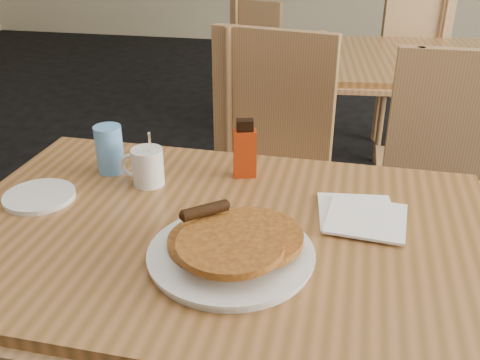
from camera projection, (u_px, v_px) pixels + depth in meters
name	position (u px, v px, depth m)	size (l,w,h in m)	color
main_table	(218.00, 245.00, 1.13)	(1.19, 0.82, 0.75)	#986136
neighbor_table	(433.00, 67.00, 2.37)	(1.35, 0.98, 0.75)	#986136
chair_main_far	(267.00, 150.00, 1.86)	(0.52, 0.52, 0.98)	#B07B52
chair_neighbor_far	(414.00, 60.00, 3.11)	(0.52, 0.53, 0.92)	#B07B52
chair_neighbor_near	(450.00, 163.00, 1.76)	(0.45, 0.45, 0.99)	#B07B52
chair_wall_extra	(253.00, 54.00, 3.50)	(0.46, 0.47, 0.81)	#B07B52
pancake_plate	(232.00, 248.00, 1.00)	(0.31, 0.31, 0.09)	white
coffee_mug	(147.00, 166.00, 1.26)	(0.11, 0.08, 0.14)	white
syrup_bottle	(245.00, 150.00, 1.29)	(0.06, 0.05, 0.15)	maroon
napkin_stack	(361.00, 216.00, 1.14)	(0.20, 0.21, 0.01)	white
blue_tumbler	(109.00, 149.00, 1.32)	(0.07, 0.07, 0.12)	#62A0E5
side_saucer	(39.00, 196.00, 1.21)	(0.16, 0.16, 0.01)	white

